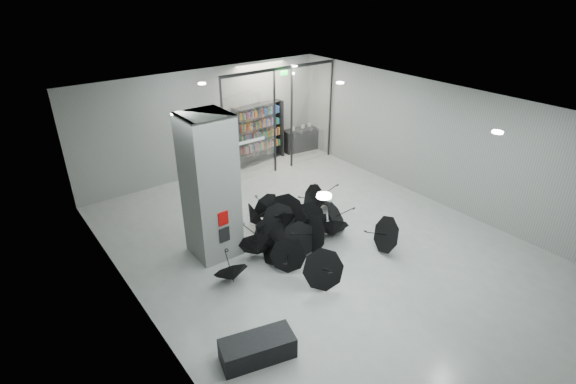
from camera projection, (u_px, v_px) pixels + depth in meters
room at (333, 159)px, 11.09m from camera, size 14.00×14.02×4.01m
column at (210, 188)px, 11.54m from camera, size 1.20×1.20×4.00m
fire_cabinet at (223, 218)px, 11.40m from camera, size 0.28×0.04×0.38m
info_panel at (225, 235)px, 11.62m from camera, size 0.30×0.03×0.42m
exit_sign at (284, 73)px, 15.71m from camera, size 0.30×0.06×0.15m
glass_partition at (281, 116)px, 16.59m from camera, size 5.06×0.08×4.00m
bench at (257, 348)px, 8.92m from camera, size 1.62×1.00×0.48m
bookshelf at (259, 133)px, 17.81m from camera, size 2.22×0.72×2.40m
shop_counter at (301, 139)px, 19.27m from camera, size 1.70×0.86×0.97m
umbrella_cluster at (300, 231)px, 12.78m from camera, size 5.72×4.53×1.32m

